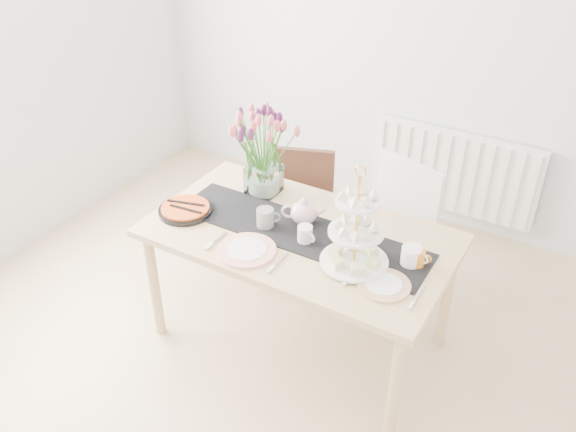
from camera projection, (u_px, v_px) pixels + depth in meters
The scene contains 16 objects.
room_shell at pixel (203, 184), 2.53m from camera, with size 4.50×4.50×4.50m.
radiator at pixel (454, 172), 4.36m from camera, with size 1.20×0.08×0.60m, color white.
dining_table at pixel (300, 244), 3.24m from camera, with size 1.60×0.90×0.75m.
chair_brown at pixel (299, 206), 3.91m from camera, with size 0.53×0.53×0.84m.
chair_white at pixel (393, 225), 3.63m from camera, with size 0.57×0.57×0.92m.
table_runner at pixel (300, 232), 3.20m from camera, with size 1.40×0.35×0.01m, color black.
tulip_vase at pixel (263, 139), 3.36m from camera, with size 0.63×0.63×0.53m.
cake_stand at pixel (355, 240), 2.90m from camera, with size 0.34×0.34×0.49m.
teapot at pixel (304, 213), 3.23m from camera, with size 0.23×0.19×0.15m, color silver, non-canonical shape.
cream_jug at pixel (411, 256), 2.94m from camera, with size 0.10×0.10×0.10m, color white.
tart_tin at pixel (186, 210), 3.35m from camera, with size 0.30×0.30×0.04m.
mug_grey at pixel (265, 218), 3.21m from camera, with size 0.09×0.09×0.11m, color gray.
mug_white at pixel (305, 234), 3.10m from camera, with size 0.08×0.08×0.09m, color silver.
mug_orange at pixel (417, 258), 2.94m from camera, with size 0.08×0.08×0.09m, color orange.
plate_left at pixel (247, 250), 3.05m from camera, with size 0.30×0.30×0.02m, color white.
plate_right at pixel (384, 285), 2.83m from camera, with size 0.25×0.25×0.01m, color silver.
Camera 1 is at (1.42, -1.71, 2.58)m, focal length 38.00 mm.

